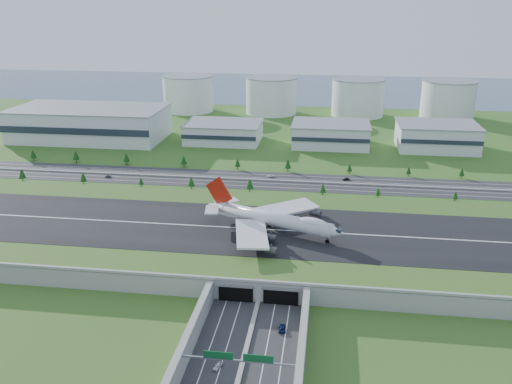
# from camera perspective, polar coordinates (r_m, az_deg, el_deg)

# --- Properties ---
(ground) EXTENTS (1200.00, 1200.00, 0.00)m
(ground) POSITION_cam_1_polar(r_m,az_deg,el_deg) (252.38, 1.75, -5.71)
(ground) COLOR #2A571B
(ground) RESTS_ON ground
(airfield_deck) EXTENTS (520.00, 100.00, 9.20)m
(airfield_deck) POSITION_cam_1_polar(r_m,az_deg,el_deg) (250.57, 1.75, -4.86)
(airfield_deck) COLOR gray
(airfield_deck) RESTS_ON ground
(underpass_road) EXTENTS (38.80, 120.40, 8.00)m
(underpass_road) POSITION_cam_1_polar(r_m,az_deg,el_deg) (166.50, -2.15, -19.26)
(underpass_road) COLOR #28282B
(underpass_road) RESTS_ON ground
(sign_gantry_near) EXTENTS (38.70, 0.70, 9.80)m
(sign_gantry_near) POSITION_cam_1_polar(r_m,az_deg,el_deg) (167.74, -1.89, -17.39)
(sign_gantry_near) COLOR gray
(sign_gantry_near) RESTS_ON ground
(north_expressway) EXTENTS (560.00, 36.00, 0.12)m
(north_expressway) POSITION_cam_1_polar(r_m,az_deg,el_deg) (340.34, 3.47, 1.10)
(north_expressway) COLOR #28282B
(north_expressway) RESTS_ON ground
(tree_row) EXTENTS (502.23, 48.60, 8.32)m
(tree_row) POSITION_cam_1_polar(r_m,az_deg,el_deg) (341.27, 1.30, 1.98)
(tree_row) COLOR #3D2819
(tree_row) RESTS_ON ground
(hangar_west) EXTENTS (120.00, 60.00, 25.00)m
(hangar_west) POSITION_cam_1_polar(r_m,az_deg,el_deg) (465.02, -17.08, 6.91)
(hangar_west) COLOR white
(hangar_west) RESTS_ON ground
(hangar_mid_a) EXTENTS (58.00, 42.00, 15.00)m
(hangar_mid_a) POSITION_cam_1_polar(r_m,az_deg,el_deg) (436.92, -3.42, 6.29)
(hangar_mid_a) COLOR white
(hangar_mid_a) RESTS_ON ground
(hangar_mid_b) EXTENTS (58.00, 42.00, 17.00)m
(hangar_mid_b) POSITION_cam_1_polar(r_m,az_deg,el_deg) (428.65, 7.86, 6.01)
(hangar_mid_b) COLOR white
(hangar_mid_b) RESTS_ON ground
(hangar_mid_c) EXTENTS (58.00, 42.00, 19.00)m
(hangar_mid_c) POSITION_cam_1_polar(r_m,az_deg,el_deg) (436.10, 18.48, 5.55)
(hangar_mid_c) COLOR white
(hangar_mid_c) RESTS_ON ground
(fuel_tank_a) EXTENTS (50.00, 50.00, 35.00)m
(fuel_tank_a) POSITION_cam_1_polar(r_m,az_deg,el_deg) (563.10, -7.15, 10.22)
(fuel_tank_a) COLOR silver
(fuel_tank_a) RESTS_ON ground
(fuel_tank_b) EXTENTS (50.00, 50.00, 35.00)m
(fuel_tank_b) POSITION_cam_1_polar(r_m,az_deg,el_deg) (547.65, 1.62, 10.10)
(fuel_tank_b) COLOR silver
(fuel_tank_b) RESTS_ON ground
(fuel_tank_c) EXTENTS (50.00, 50.00, 35.00)m
(fuel_tank_c) POSITION_cam_1_polar(r_m,az_deg,el_deg) (545.16, 10.66, 9.73)
(fuel_tank_c) COLOR silver
(fuel_tank_c) RESTS_ON ground
(fuel_tank_d) EXTENTS (50.00, 50.00, 35.00)m
(fuel_tank_d) POSITION_cam_1_polar(r_m,az_deg,el_deg) (555.82, 19.55, 9.14)
(fuel_tank_d) COLOR silver
(fuel_tank_d) RESTS_ON ground
(bay_water) EXTENTS (1200.00, 260.00, 0.06)m
(bay_water) POSITION_cam_1_polar(r_m,az_deg,el_deg) (715.53, 5.96, 10.83)
(bay_water) COLOR #3B5370
(bay_water) RESTS_ON ground
(boeing_747) EXTENTS (67.23, 62.35, 21.86)m
(boeing_747) POSITION_cam_1_polar(r_m,az_deg,el_deg) (245.54, 1.78, -2.83)
(boeing_747) COLOR silver
(boeing_747) RESTS_ON airfield_deck
(car_0) EXTENTS (3.02, 4.62, 1.46)m
(car_0) POSITION_cam_1_polar(r_m,az_deg,el_deg) (176.32, -4.07, -17.82)
(car_0) COLOR silver
(car_0) RESTS_ON ground
(car_2) EXTENTS (2.98, 5.56, 1.49)m
(car_2) POSITION_cam_1_polar(r_m,az_deg,el_deg) (192.86, 2.77, -14.12)
(car_2) COLOR #0E1747
(car_2) RESTS_ON ground
(car_4) EXTENTS (4.62, 3.29, 1.46)m
(car_4) POSITION_cam_1_polar(r_m,az_deg,el_deg) (360.53, -15.31, 1.62)
(car_4) COLOR slate
(car_4) RESTS_ON ground
(car_5) EXTENTS (4.70, 3.21, 1.47)m
(car_5) POSITION_cam_1_polar(r_m,az_deg,el_deg) (346.73, 9.46, 1.35)
(car_5) COLOR black
(car_5) RESTS_ON ground
(car_7) EXTENTS (5.26, 2.36, 1.50)m
(car_7) POSITION_cam_1_polar(r_m,az_deg,el_deg) (348.12, 1.52, 1.70)
(car_7) COLOR white
(car_7) RESTS_ON ground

